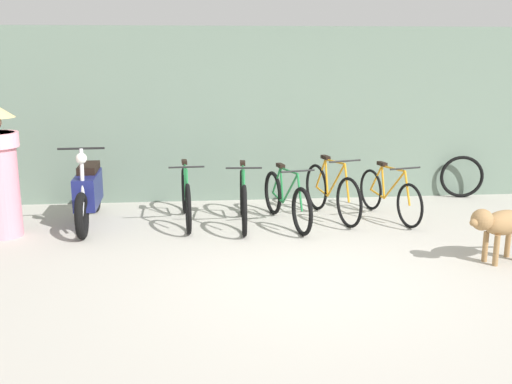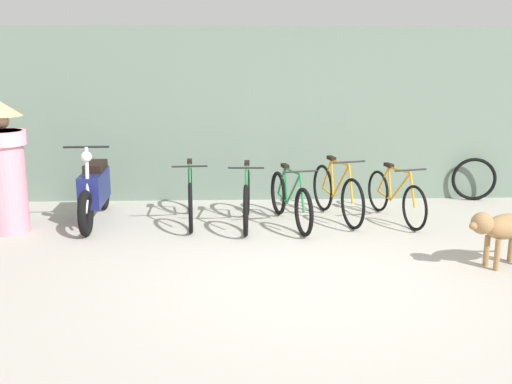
{
  "view_description": "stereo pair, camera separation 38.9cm",
  "coord_description": "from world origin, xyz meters",
  "px_view_note": "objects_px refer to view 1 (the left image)",
  "views": [
    {
      "loc": [
        -1.18,
        -5.77,
        2.29
      ],
      "look_at": [
        -0.54,
        1.17,
        0.65
      ],
      "focal_mm": 42.0,
      "sensor_mm": 36.0,
      "label": 1
    },
    {
      "loc": [
        -0.79,
        -5.8,
        2.29
      ],
      "look_at": [
        -0.54,
        1.17,
        0.65
      ],
      "focal_mm": 42.0,
      "sensor_mm": 36.0,
      "label": 2
    }
  ],
  "objects_px": {
    "bicycle_1": "(243,200)",
    "spare_tire_left": "(462,177)",
    "bicycle_0": "(186,198)",
    "stray_dog": "(499,224)",
    "bicycle_4": "(389,195)",
    "motorcycle": "(88,192)",
    "bicycle_2": "(286,200)",
    "bicycle_3": "(332,193)"
  },
  "relations": [
    {
      "from": "spare_tire_left",
      "to": "bicycle_0",
      "type": "bearing_deg",
      "value": -166.46
    },
    {
      "from": "motorcycle",
      "to": "spare_tire_left",
      "type": "distance_m",
      "value": 5.76
    },
    {
      "from": "bicycle_1",
      "to": "bicycle_4",
      "type": "distance_m",
      "value": 2.07
    },
    {
      "from": "bicycle_4",
      "to": "bicycle_0",
      "type": "bearing_deg",
      "value": -104.78
    },
    {
      "from": "bicycle_0",
      "to": "stray_dog",
      "type": "height_order",
      "value": "bicycle_0"
    },
    {
      "from": "stray_dog",
      "to": "spare_tire_left",
      "type": "relative_size",
      "value": 1.45
    },
    {
      "from": "bicycle_4",
      "to": "stray_dog",
      "type": "relative_size",
      "value": 1.61
    },
    {
      "from": "bicycle_3",
      "to": "bicycle_1",
      "type": "bearing_deg",
      "value": -94.14
    },
    {
      "from": "bicycle_2",
      "to": "motorcycle",
      "type": "bearing_deg",
      "value": -108.02
    },
    {
      "from": "stray_dog",
      "to": "bicycle_1",
      "type": "bearing_deg",
      "value": -54.03
    },
    {
      "from": "motorcycle",
      "to": "bicycle_0",
      "type": "bearing_deg",
      "value": 86.07
    },
    {
      "from": "bicycle_2",
      "to": "motorcycle",
      "type": "relative_size",
      "value": 0.87
    },
    {
      "from": "bicycle_0",
      "to": "bicycle_1",
      "type": "xyz_separation_m",
      "value": [
        0.77,
        -0.19,
        0.0
      ]
    },
    {
      "from": "spare_tire_left",
      "to": "bicycle_2",
      "type": "bearing_deg",
      "value": -157.46
    },
    {
      "from": "bicycle_0",
      "to": "bicycle_4",
      "type": "xyz_separation_m",
      "value": [
        2.83,
        -0.03,
        -0.02
      ]
    },
    {
      "from": "spare_tire_left",
      "to": "bicycle_3",
      "type": "bearing_deg",
      "value": -156.78
    },
    {
      "from": "bicycle_0",
      "to": "bicycle_3",
      "type": "height_order",
      "value": "bicycle_3"
    },
    {
      "from": "bicycle_4",
      "to": "motorcycle",
      "type": "bearing_deg",
      "value": -105.05
    },
    {
      "from": "bicycle_0",
      "to": "stray_dog",
      "type": "bearing_deg",
      "value": 56.81
    },
    {
      "from": "motorcycle",
      "to": "bicycle_3",
      "type": "bearing_deg",
      "value": 87.83
    },
    {
      "from": "bicycle_4",
      "to": "stray_dog",
      "type": "distance_m",
      "value": 2.0
    },
    {
      "from": "bicycle_0",
      "to": "motorcycle",
      "type": "xyz_separation_m",
      "value": [
        -1.31,
        0.03,
        0.1
      ]
    },
    {
      "from": "bicycle_2",
      "to": "bicycle_3",
      "type": "height_order",
      "value": "bicycle_3"
    },
    {
      "from": "bicycle_3",
      "to": "motorcycle",
      "type": "distance_m",
      "value": 3.34
    },
    {
      "from": "bicycle_4",
      "to": "spare_tire_left",
      "type": "distance_m",
      "value": 1.88
    },
    {
      "from": "stray_dog",
      "to": "spare_tire_left",
      "type": "height_order",
      "value": "spare_tire_left"
    },
    {
      "from": "bicycle_1",
      "to": "stray_dog",
      "type": "distance_m",
      "value": 3.21
    },
    {
      "from": "bicycle_1",
      "to": "spare_tire_left",
      "type": "bearing_deg",
      "value": 111.45
    },
    {
      "from": "bicycle_1",
      "to": "bicycle_0",
      "type": "bearing_deg",
      "value": -101.22
    },
    {
      "from": "bicycle_1",
      "to": "stray_dog",
      "type": "xyz_separation_m",
      "value": [
        2.7,
        -1.74,
        0.09
      ]
    },
    {
      "from": "bicycle_0",
      "to": "bicycle_3",
      "type": "xyz_separation_m",
      "value": [
        2.03,
        0.05,
        0.02
      ]
    },
    {
      "from": "bicycle_3",
      "to": "spare_tire_left",
      "type": "height_order",
      "value": "bicycle_3"
    },
    {
      "from": "bicycle_1",
      "to": "bicycle_2",
      "type": "relative_size",
      "value": 0.99
    },
    {
      "from": "bicycle_0",
      "to": "motorcycle",
      "type": "relative_size",
      "value": 0.89
    },
    {
      "from": "motorcycle",
      "to": "stray_dog",
      "type": "bearing_deg",
      "value": 65.25
    },
    {
      "from": "bicycle_4",
      "to": "spare_tire_left",
      "type": "relative_size",
      "value": 2.32
    },
    {
      "from": "bicycle_0",
      "to": "bicycle_2",
      "type": "xyz_separation_m",
      "value": [
        1.35,
        -0.2,
        -0.02
      ]
    },
    {
      "from": "bicycle_2",
      "to": "bicycle_4",
      "type": "height_order",
      "value": "bicycle_2"
    },
    {
      "from": "bicycle_4",
      "to": "stray_dog",
      "type": "xyz_separation_m",
      "value": [
        0.64,
        -1.89,
        0.11
      ]
    },
    {
      "from": "bicycle_0",
      "to": "bicycle_4",
      "type": "height_order",
      "value": "bicycle_0"
    },
    {
      "from": "motorcycle",
      "to": "stray_dog",
      "type": "xyz_separation_m",
      "value": [
        4.78,
        -1.96,
        -0.0
      ]
    },
    {
      "from": "bicycle_4",
      "to": "spare_tire_left",
      "type": "height_order",
      "value": "bicycle_4"
    }
  ]
}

